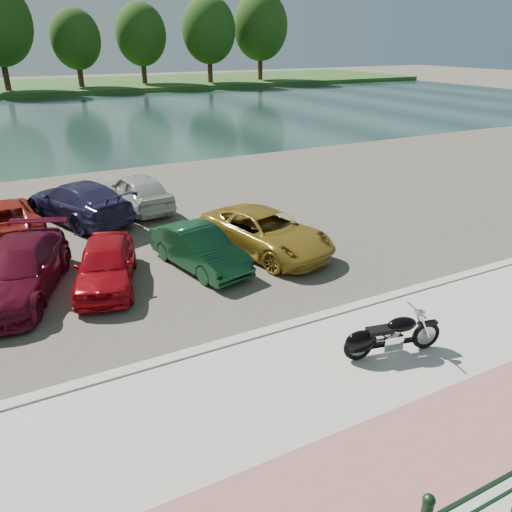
{
  "coord_description": "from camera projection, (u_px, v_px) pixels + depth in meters",
  "views": [
    {
      "loc": [
        -5.79,
        -6.9,
        6.51
      ],
      "look_at": [
        -0.06,
        4.08,
        1.1
      ],
      "focal_mm": 35.0,
      "sensor_mm": 36.0,
      "label": 1
    }
  ],
  "objects": [
    {
      "name": "car_10",
      "position": [
        4.0,
        217.0,
        17.75
      ],
      "size": [
        2.56,
        4.75,
        1.27
      ],
      "primitive_type": "imported",
      "rotation": [
        0.0,
        0.0,
        3.25
      ],
      "color": "#AA251C",
      "rests_on": "parking_lot"
    },
    {
      "name": "car_4",
      "position": [
        106.0,
        264.0,
        14.01
      ],
      "size": [
        2.6,
        4.14,
        1.31
      ],
      "primitive_type": "imported",
      "rotation": [
        0.0,
        0.0,
        -0.29
      ],
      "color": "#AE0B15",
      "rests_on": "parking_lot"
    },
    {
      "name": "car_6",
      "position": [
        266.0,
        232.0,
        16.23
      ],
      "size": [
        3.43,
        5.31,
        1.36
      ],
      "primitive_type": "imported",
      "rotation": [
        0.0,
        0.0,
        0.26
      ],
      "color": "olive",
      "rests_on": "parking_lot"
    },
    {
      "name": "parking_lot",
      "position": [
        176.0,
        218.0,
        19.59
      ],
      "size": [
        60.0,
        18.0,
        0.04
      ],
      "primitive_type": "cube",
      "color": "#453F38",
      "rests_on": "ground"
    },
    {
      "name": "promenade",
      "position": [
        378.0,
        395.0,
        9.83
      ],
      "size": [
        60.0,
        6.0,
        0.1
      ],
      "primitive_type": "cube",
      "color": "#A8A59E",
      "rests_on": "ground"
    },
    {
      "name": "kerb",
      "position": [
        297.0,
        324.0,
        12.26
      ],
      "size": [
        60.0,
        0.3,
        0.14
      ],
      "primitive_type": "cube",
      "color": "#A8A59E",
      "rests_on": "ground"
    },
    {
      "name": "far_bank",
      "position": [
        30.0,
        87.0,
        69.03
      ],
      "size": [
        120.0,
        24.0,
        0.6
      ],
      "primitive_type": "cube",
      "color": "#23481A",
      "rests_on": "ground"
    },
    {
      "name": "ground",
      "position": [
        347.0,
        370.0,
        10.66
      ],
      "size": [
        200.0,
        200.0,
        0.0
      ],
      "primitive_type": "plane",
      "color": "#595447",
      "rests_on": "ground"
    },
    {
      "name": "car_3",
      "position": [
        17.0,
        270.0,
        13.49
      ],
      "size": [
        3.62,
        5.31,
        1.43
      ],
      "primitive_type": "imported",
      "rotation": [
        0.0,
        0.0,
        -0.37
      ],
      "color": "#5D0D21",
      "rests_on": "parking_lot"
    },
    {
      "name": "car_12",
      "position": [
        137.0,
        191.0,
        20.35
      ],
      "size": [
        2.22,
        4.55,
        1.49
      ],
      "primitive_type": "imported",
      "rotation": [
        0.0,
        0.0,
        3.25
      ],
      "color": "beige",
      "rests_on": "parking_lot"
    },
    {
      "name": "pink_path",
      "position": [
        436.0,
        443.0,
        8.59
      ],
      "size": [
        60.0,
        2.0,
        0.01
      ],
      "primitive_type": "cube",
      "color": "#965559",
      "rests_on": "promenade"
    },
    {
      "name": "far_trees",
      "position": [
        61.0,
        30.0,
        62.96
      ],
      "size": [
        70.25,
        10.68,
        12.52
      ],
      "color": "#3D2116",
      "rests_on": "far_bank"
    },
    {
      "name": "car_5",
      "position": [
        199.0,
        248.0,
        15.12
      ],
      "size": [
        2.12,
        4.0,
        1.25
      ],
      "primitive_type": "imported",
      "rotation": [
        0.0,
        0.0,
        0.22
      ],
      "color": "#0F3A1E",
      "rests_on": "parking_lot"
    },
    {
      "name": "motorcycle",
      "position": [
        384.0,
        337.0,
        10.82
      ],
      "size": [
        2.3,
        0.87,
        1.05
      ],
      "rotation": [
        0.0,
        0.0,
        -0.21
      ],
      "color": "black",
      "rests_on": "promenade"
    },
    {
      "name": "car_11",
      "position": [
        78.0,
        202.0,
        19.02
      ],
      "size": [
        3.86,
        5.66,
        1.52
      ],
      "primitive_type": "imported",
      "rotation": [
        0.0,
        0.0,
        3.51
      ],
      "color": "#28274B",
      "rests_on": "parking_lot"
    },
    {
      "name": "river",
      "position": [
        65.0,
        120.0,
        43.16
      ],
      "size": [
        120.0,
        40.0,
        0.0
      ],
      "primitive_type": "cube",
      "color": "#1B312F",
      "rests_on": "ground"
    }
  ]
}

